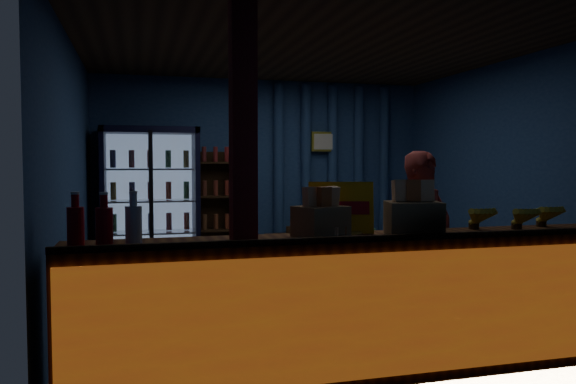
% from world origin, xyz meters
% --- Properties ---
extents(ground, '(4.60, 4.60, 0.00)m').
position_xyz_m(ground, '(0.00, 0.00, 0.00)').
color(ground, '#515154').
rests_on(ground, ground).
extents(room_walls, '(4.60, 4.60, 4.60)m').
position_xyz_m(room_walls, '(0.00, 0.00, 1.57)').
color(room_walls, navy).
rests_on(room_walls, ground).
extents(counter, '(4.40, 0.57, 0.99)m').
position_xyz_m(counter, '(0.00, -1.91, 0.48)').
color(counter, brown).
rests_on(counter, ground).
extents(support_post, '(0.16, 0.16, 2.60)m').
position_xyz_m(support_post, '(-1.05, -1.90, 1.30)').
color(support_post, maroon).
rests_on(support_post, ground).
extents(beverage_cooler, '(1.20, 0.62, 1.90)m').
position_xyz_m(beverage_cooler, '(-1.55, 1.92, 0.93)').
color(beverage_cooler, black).
rests_on(beverage_cooler, ground).
extents(bottle_shelf, '(0.50, 0.28, 1.60)m').
position_xyz_m(bottle_shelf, '(-0.70, 2.06, 0.79)').
color(bottle_shelf, '#332210').
rests_on(bottle_shelf, ground).
extents(curtain_folds, '(1.74, 0.14, 2.50)m').
position_xyz_m(curtain_folds, '(1.00, 2.14, 1.30)').
color(curtain_folds, navy).
rests_on(curtain_folds, room_walls).
extents(framed_picture, '(0.36, 0.04, 0.28)m').
position_xyz_m(framed_picture, '(0.85, 2.10, 1.75)').
color(framed_picture, gold).
rests_on(framed_picture, room_walls).
extents(shopkeeper, '(0.65, 0.53, 1.55)m').
position_xyz_m(shopkeeper, '(0.55, -1.33, 0.77)').
color(shopkeeper, maroon).
rests_on(shopkeeper, ground).
extents(green_chair, '(0.91, 0.92, 0.63)m').
position_xyz_m(green_chair, '(0.79, 1.34, 0.32)').
color(green_chair, '#59B268').
rests_on(green_chair, ground).
extents(side_table, '(0.61, 0.47, 0.62)m').
position_xyz_m(side_table, '(0.20, 1.53, 0.26)').
color(side_table, '#332210').
rests_on(side_table, ground).
extents(yellow_sign, '(0.47, 0.22, 0.37)m').
position_xyz_m(yellow_sign, '(-0.32, -1.73, 1.13)').
color(yellow_sign, '#F3B20C').
rests_on(yellow_sign, counter).
extents(soda_bottles, '(0.44, 0.18, 0.33)m').
position_xyz_m(soda_bottles, '(-1.90, -1.91, 1.08)').
color(soda_bottles, '#A80B13').
rests_on(soda_bottles, counter).
extents(snack_box_left, '(0.42, 0.38, 0.38)m').
position_xyz_m(snack_box_left, '(0.12, -1.97, 1.09)').
color(snack_box_left, olive).
rests_on(snack_box_left, counter).
extents(snack_box_centre, '(0.39, 0.36, 0.34)m').
position_xyz_m(snack_box_centre, '(-0.51, -1.86, 1.07)').
color(snack_box_centre, olive).
rests_on(snack_box_centre, counter).
extents(pastry_tray, '(0.45, 0.45, 0.07)m').
position_xyz_m(pastry_tray, '(-0.43, -1.83, 0.97)').
color(pastry_tray, silver).
rests_on(pastry_tray, counter).
extents(banana_bunches, '(0.87, 0.32, 0.19)m').
position_xyz_m(banana_bunches, '(1.06, -1.82, 1.05)').
color(banana_bunches, gold).
rests_on(banana_bunches, counter).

